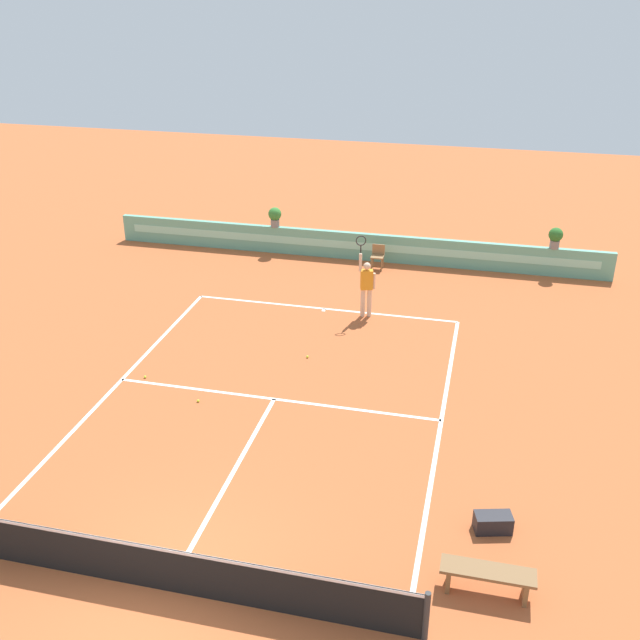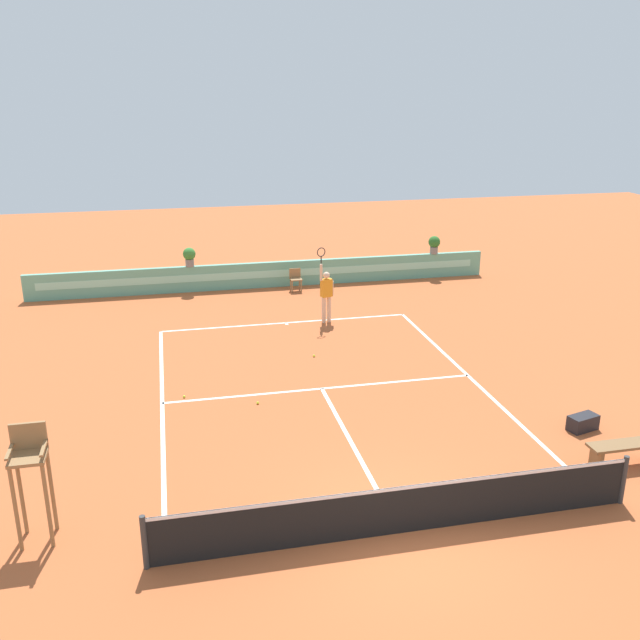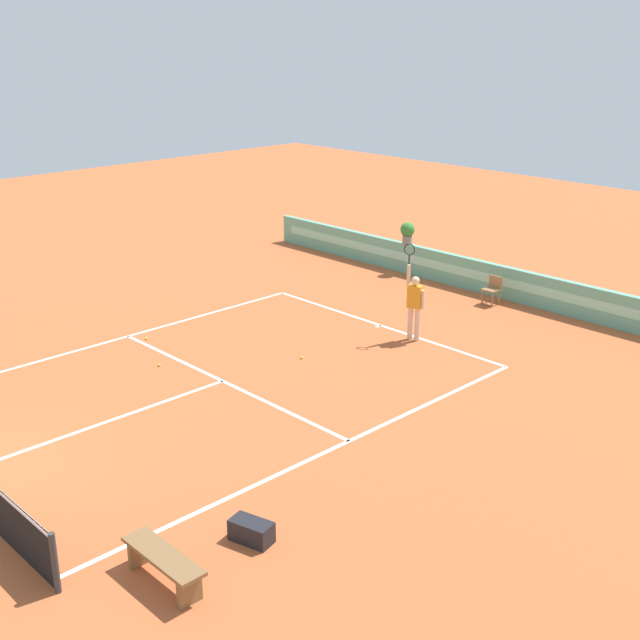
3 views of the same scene
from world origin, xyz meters
name	(u,v)px [view 3 (image 3 of 3)]	position (x,y,z in m)	size (l,w,h in m)	color
ground_plane	(209,386)	(0.00, 6.00, 0.00)	(60.00, 60.00, 0.00)	#B2562D
court_lines	(233,377)	(0.00, 6.72, 0.00)	(8.32, 11.94, 0.01)	white
back_wall_barrier	(479,276)	(0.00, 16.39, 0.50)	(18.00, 0.21, 1.00)	#60A88E
ball_kid_chair	(493,289)	(1.04, 15.66, 0.48)	(0.44, 0.44, 0.85)	olive
bench_courtside	(163,562)	(5.32, 1.24, 0.38)	(1.60, 0.44, 0.51)	brown
gear_bag	(251,531)	(5.38, 2.85, 0.18)	(0.70, 0.36, 0.36)	black
tennis_player	(414,302)	(1.33, 11.68, 1.05)	(0.60, 0.31, 2.58)	beige
tennis_ball_near_baseline	(302,358)	(0.27, 8.66, 0.03)	(0.07, 0.07, 0.07)	#CCE033
tennis_ball_mid_court	(159,365)	(-1.77, 5.83, 0.03)	(0.07, 0.07, 0.07)	#CCE033
tennis_ball_by_sideline	(146,338)	(-3.56, 6.61, 0.03)	(0.07, 0.07, 0.07)	#CCE033
potted_plant_left	(407,231)	(-2.92, 16.39, 1.41)	(0.48, 0.48, 0.72)	gray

